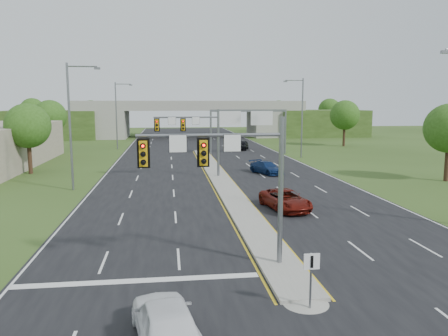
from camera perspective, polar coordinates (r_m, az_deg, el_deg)
ground at (r=21.28m, az=7.23°, el=-12.54°), size 240.00×240.00×0.00m
road at (r=54.97m, az=-1.94°, el=0.53°), size 24.00×160.00×0.02m
median at (r=43.17m, az=-0.44°, el=-1.54°), size 2.00×54.00×0.16m
median_nose at (r=17.71m, az=10.62°, el=-16.75°), size 2.00×2.00×0.16m
lane_markings at (r=48.92m, az=-1.97°, el=-0.45°), size 23.72×160.00×0.01m
signal_mast_near at (r=19.55m, az=1.11°, el=0.00°), size 6.62×0.60×7.00m
signal_mast_far at (r=44.32m, az=-3.66°, el=4.73°), size 6.62×0.60×7.00m
keep_right_sign at (r=16.69m, az=11.33°, el=-13.09°), size 0.60×0.13×2.20m
sign_gantry at (r=65.24m, az=3.09°, el=6.38°), size 11.58×0.44×6.67m
overpass at (r=99.42m, az=-4.42°, el=6.11°), size 80.00×14.00×8.10m
lightpole_l_mid at (r=40.08m, az=-19.23°, el=5.86°), size 2.85×0.25×11.00m
lightpole_l_far at (r=74.67m, az=-13.75°, el=7.08°), size 2.85×0.25×11.00m
lightpole_r_far at (r=62.02m, az=10.00°, el=6.96°), size 2.85×0.25×11.00m
tree_l_near at (r=51.46m, az=-24.25°, el=5.03°), size 4.80×4.80×7.60m
tree_l_mid at (r=76.60m, az=-21.76°, el=6.30°), size 5.20×5.20×8.12m
tree_r_mid at (r=80.49m, az=15.50°, el=6.67°), size 5.20×5.20×8.12m
tree_back_a at (r=117.90m, az=-23.73°, el=6.90°), size 6.00×6.00×8.85m
tree_back_b at (r=114.79m, az=-16.95°, el=7.06°), size 5.60×5.60×8.32m
tree_back_c at (r=116.91m, az=7.13°, el=7.38°), size 5.60×5.60×8.32m
tree_back_d at (r=121.15m, az=13.61°, el=7.40°), size 6.00×6.00×8.85m
car_white at (r=14.63m, az=-7.59°, el=-19.27°), size 2.61×4.90×1.59m
car_far_a at (r=31.75m, az=8.02°, el=-4.12°), size 3.22×5.45×1.42m
car_far_b at (r=47.49m, az=5.59°, el=0.06°), size 3.57×4.96×1.33m
car_far_c at (r=71.85m, az=2.39°, el=3.01°), size 3.03×4.78×1.51m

